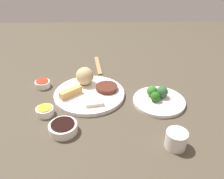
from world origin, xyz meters
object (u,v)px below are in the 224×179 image
teacup (176,139)px  chopsticks_pair (98,65)px  soy_sauce_bowl (63,128)px  broccoli_plate (159,101)px  sauce_ramekin_sweet_and_sour (43,84)px  main_plate (89,94)px  sauce_ramekin_hot_mustard (45,111)px

teacup → chopsticks_pair: teacup is taller
soy_sauce_bowl → chopsticks_pair: 0.51m
soy_sauce_bowl → teacup: bearing=78.3°
soy_sauce_bowl → teacup: 0.37m
soy_sauce_bowl → chopsticks_pair: size_ratio=0.47×
broccoli_plate → teacup: size_ratio=3.08×
teacup → chopsticks_pair: (-0.57, -0.26, -0.02)m
broccoli_plate → sauce_ramekin_sweet_and_sour: size_ratio=3.19×
sauce_ramekin_sweet_and_sour → teacup: bearing=53.4°
soy_sauce_bowl → sauce_ramekin_sweet_and_sour: 0.32m
broccoli_plate → soy_sauce_bowl: soy_sauce_bowl is taller
main_plate → soy_sauce_bowl: soy_sauce_bowl is taller
soy_sauce_bowl → teacup: (0.07, 0.36, 0.01)m
sauce_ramekin_sweet_and_sour → teacup: teacup is taller
main_plate → teacup: (0.29, 0.28, 0.02)m
sauce_ramekin_hot_mustard → soy_sauce_bowl: bearing=40.6°
main_plate → teacup: size_ratio=4.37×
sauce_ramekin_hot_mustard → teacup: (0.17, 0.44, 0.01)m
sauce_ramekin_hot_mustard → teacup: 0.47m
main_plate → teacup: bearing=44.3°
sauce_ramekin_hot_mustard → chopsticks_pair: size_ratio=0.32×
main_plate → sauce_ramekin_sweet_and_sour: 0.22m
main_plate → sauce_ramekin_sweet_and_sour: (-0.08, -0.21, 0.01)m
broccoli_plate → chopsticks_pair: size_ratio=1.01×
broccoli_plate → sauce_ramekin_hot_mustard: (0.06, -0.44, 0.01)m
broccoli_plate → chopsticks_pair: bearing=-143.2°
soy_sauce_bowl → sauce_ramekin_hot_mustard: (-0.10, -0.08, -0.00)m
main_plate → sauce_ramekin_hot_mustard: bearing=-52.4°
chopsticks_pair → sauce_ramekin_sweet_and_sour: bearing=-49.5°
broccoli_plate → soy_sauce_bowl: (0.16, -0.35, 0.01)m
broccoli_plate → main_plate: bearing=-101.4°
broccoli_plate → soy_sauce_bowl: size_ratio=2.16×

